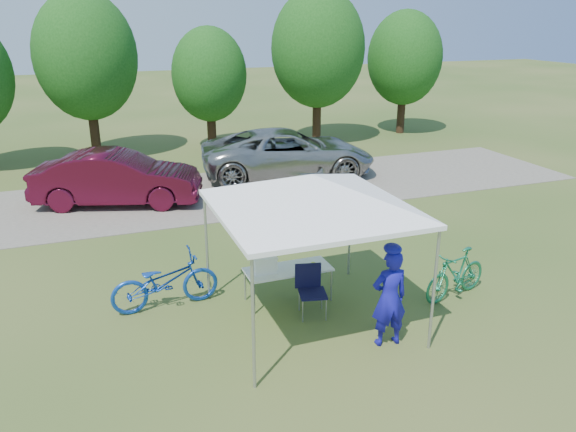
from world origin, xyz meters
name	(u,v)px	position (x,y,z in m)	size (l,w,h in m)	color
ground	(310,320)	(0.00, 0.00, 0.00)	(100.00, 100.00, 0.00)	#2D5119
gravel_strip	(210,195)	(0.00, 8.00, 0.01)	(24.00, 5.00, 0.02)	gray
canopy	(312,179)	(0.00, 0.00, 2.65)	(4.53, 4.53, 3.00)	#A5A5AA
treeline	(162,61)	(-0.29, 14.05, 3.53)	(24.89, 4.28, 6.30)	#382314
folding_table	(288,270)	(-0.10, 0.86, 0.63)	(1.63, 0.68, 0.67)	white
folding_chair	(310,285)	(0.11, 0.27, 0.56)	(0.57, 0.59, 0.94)	black
cooler	(264,264)	(-0.57, 0.86, 0.83)	(0.44, 0.30, 0.32)	white
ice_cream_cup	(313,264)	(0.39, 0.81, 0.70)	(0.08, 0.08, 0.06)	#B9CB2F
cyclist	(389,298)	(0.92, -1.13, 0.84)	(0.61, 0.40, 1.68)	#15139F
bike_blue	(165,281)	(-2.33, 1.41, 0.52)	(0.70, 2.00, 1.05)	#123D9E
bike_green	(456,274)	(2.98, -0.14, 0.49)	(0.46, 1.63, 0.98)	#186D47
minivan	(288,153)	(2.96, 9.09, 0.82)	(2.66, 5.76, 1.60)	#9C9C98
sedan	(117,178)	(-2.66, 8.02, 0.79)	(1.63, 4.67, 1.54)	#470B1F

